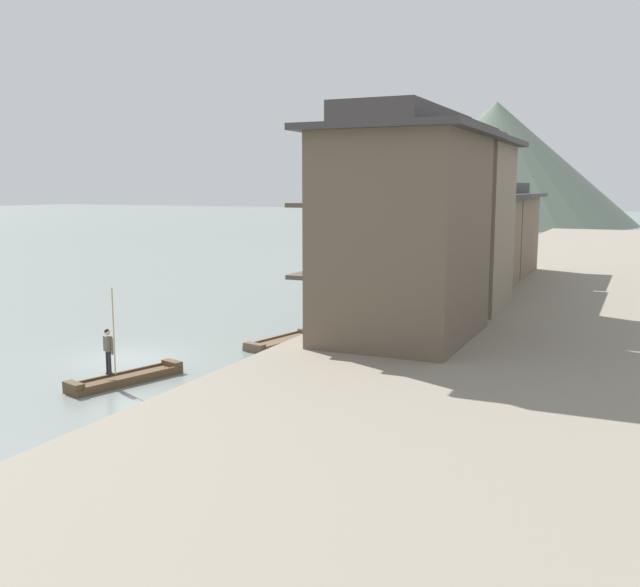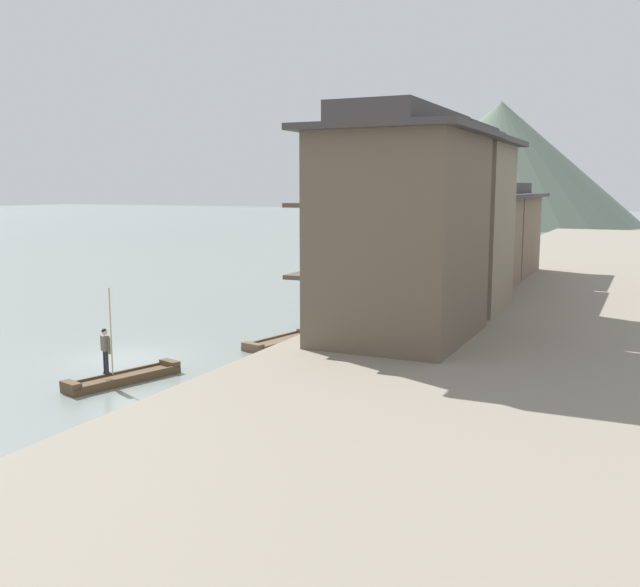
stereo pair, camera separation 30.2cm
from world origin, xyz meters
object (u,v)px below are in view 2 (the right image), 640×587
house_waterfront_nearest (402,228)px  house_waterfront_second (451,219)px  mooring_post_dock_near (327,319)px  mooring_post_dock_far (453,267)px  boat_midriver_drifting (477,258)px  mooring_post_dock_mid (395,289)px  boat_moored_far (434,263)px  boat_moored_second (348,316)px  house_waterfront_tall (474,237)px  boat_moored_third (375,268)px  boat_foreground_poled (123,378)px  boatman_person (106,346)px  boat_moored_nearest (281,342)px  house_waterfront_narrow (502,229)px

house_waterfront_nearest → house_waterfront_second: (-0.06, 7.59, 0.02)m
mooring_post_dock_near → mooring_post_dock_far: 20.55m
boat_midriver_drifting → mooring_post_dock_mid: mooring_post_dock_mid is taller
boat_moored_far → mooring_post_dock_far: bearing=-68.5°
boat_moored_second → boat_moored_far: 27.07m
house_waterfront_second → mooring_post_dock_far: (-3.38, 13.57, -3.85)m
house_waterfront_tall → boat_moored_third: bearing=128.9°
boat_moored_third → mooring_post_dock_mid: 20.97m
boat_moored_third → mooring_post_dock_mid: size_ratio=4.23×
boat_foreground_poled → boatman_person: size_ratio=1.45×
boat_moored_nearest → mooring_post_dock_far: size_ratio=4.50×
boat_moored_second → house_waterfront_tall: size_ratio=0.72×
house_waterfront_tall → house_waterfront_narrow: 8.52m
boatman_person → boat_moored_far: bearing=90.6°
house_waterfront_nearest → mooring_post_dock_far: house_waterfront_nearest is taller
mooring_post_dock_mid → boat_moored_far: bearing=101.4°
mooring_post_dock_far → boat_moored_far: bearing=111.5°
boatman_person → house_waterfront_second: size_ratio=0.35×
boat_moored_nearest → house_waterfront_tall: house_waterfront_tall is taller
boatman_person → mooring_post_dock_far: 29.32m
boat_moored_far → mooring_post_dock_near: (4.90, -32.97, 1.05)m
boat_moored_nearest → mooring_post_dock_near: 2.46m
boatman_person → house_waterfront_narrow: house_waterfront_narrow is taller
boat_moored_third → boatman_person: bearing=-83.8°
house_waterfront_second → mooring_post_dock_far: house_waterfront_second is taller
boat_moored_nearest → boat_moored_far: boat_moored_far is taller
boat_moored_second → mooring_post_dock_near: mooring_post_dock_near is taller
house_waterfront_nearest → boat_moored_third: bearing=112.6°
boat_midriver_drifting → mooring_post_dock_mid: size_ratio=3.81×
boat_moored_far → mooring_post_dock_far: mooring_post_dock_far is taller
boat_foreground_poled → boat_moored_nearest: size_ratio=1.07×
house_waterfront_nearest → mooring_post_dock_mid: bearing=110.3°
house_waterfront_tall → mooring_post_dock_mid: house_waterfront_tall is taller
house_waterfront_second → house_waterfront_narrow: bearing=91.9°
boat_foreground_poled → boatman_person: bearing=-104.6°
mooring_post_dock_mid → house_waterfront_narrow: bearing=78.1°
boat_midriver_drifting → house_waterfront_nearest: 41.59m
boatman_person → mooring_post_dock_far: boatman_person is taller
boat_foreground_poled → boatman_person: boatman_person is taller
boat_moored_far → boat_midriver_drifting: (2.17, 7.23, -0.13)m
house_waterfront_tall → mooring_post_dock_far: 7.81m
boat_moored_far → mooring_post_dock_far: (4.90, -12.42, 1.15)m
house_waterfront_tall → mooring_post_dock_near: house_waterfront_tall is taller
boat_foreground_poled → boat_moored_far: boat_moored_far is taller
boat_moored_nearest → boat_midriver_drifting: boat_moored_nearest is taller
boat_foreground_poled → house_waterfront_nearest: size_ratio=0.50×
boat_moored_nearest → boat_moored_second: (0.53, 6.17, 0.14)m
boat_moored_far → house_waterfront_tall: (7.84, -19.19, 3.69)m
boat_midriver_drifting → mooring_post_dock_far: mooring_post_dock_far is taller
boat_moored_nearest → mooring_post_dock_mid: size_ratio=4.25×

